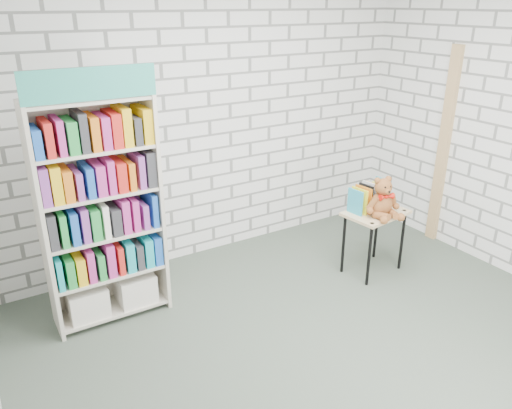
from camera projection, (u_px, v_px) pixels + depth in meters
ground at (331, 349)px, 3.86m from camera, size 4.50×4.50×0.00m
room_shell at (347, 121)px, 3.18m from camera, size 4.52×4.02×2.81m
bookshelf at (101, 212)px, 3.94m from camera, size 0.93×0.36×2.08m
display_table at (375, 220)px, 4.78m from camera, size 0.64×0.48×0.63m
table_books at (369, 197)px, 4.77m from camera, size 0.43×0.23×0.24m
teddy_bear at (383, 201)px, 4.60m from camera, size 0.35×0.33×0.38m
door_trim at (444, 148)px, 5.28m from camera, size 0.05×0.12×2.10m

